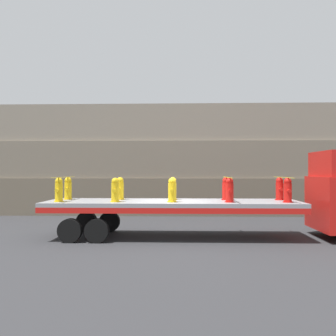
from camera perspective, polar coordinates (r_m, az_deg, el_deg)
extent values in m
plane|color=#2D2D30|center=(14.43, 0.68, -10.51)|extent=(120.00, 120.00, 0.00)
cube|color=#665B4C|center=(22.22, 1.15, -4.22)|extent=(60.00, 3.00, 2.10)
cube|color=#756B5B|center=(22.33, 1.16, 1.20)|extent=(60.00, 3.00, 2.10)
cube|color=gray|center=(22.64, 1.16, 6.52)|extent=(60.00, 3.00, 2.10)
cube|color=gray|center=(14.26, 0.68, -5.32)|extent=(9.56, 2.53, 0.15)
cube|color=red|center=(13.05, 0.55, -6.54)|extent=(9.56, 0.08, 0.20)
cube|color=red|center=(15.49, 0.78, -5.58)|extent=(9.56, 0.08, 0.20)
cylinder|color=black|center=(13.53, -10.79, -9.37)|extent=(0.84, 0.30, 0.84)
cylinder|color=black|center=(15.79, -8.90, -8.08)|extent=(0.84, 0.30, 0.84)
cylinder|color=black|center=(13.77, -14.72, -9.21)|extent=(0.84, 0.30, 0.84)
cylinder|color=black|center=(15.99, -12.30, -7.98)|extent=(0.84, 0.30, 0.84)
cylinder|color=gold|center=(14.41, -16.29, -4.90)|extent=(0.36, 0.36, 0.03)
cylinder|color=gold|center=(14.39, -16.29, -3.59)|extent=(0.29, 0.29, 0.69)
sphere|color=gold|center=(14.37, -16.29, -1.97)|extent=(0.27, 0.27, 0.27)
cylinder|color=gold|center=(14.18, -16.56, -3.30)|extent=(0.13, 0.15, 0.13)
cylinder|color=gold|center=(14.59, -16.02, -3.22)|extent=(0.13, 0.15, 0.13)
cylinder|color=gold|center=(15.47, -15.00, -4.59)|extent=(0.36, 0.36, 0.03)
cylinder|color=gold|center=(15.45, -14.99, -3.37)|extent=(0.29, 0.29, 0.69)
sphere|color=gold|center=(15.44, -14.99, -1.86)|extent=(0.27, 0.27, 0.27)
cylinder|color=gold|center=(15.24, -15.23, -3.10)|extent=(0.13, 0.15, 0.13)
cylinder|color=gold|center=(15.65, -14.76, -3.03)|extent=(0.13, 0.15, 0.13)
cylinder|color=gold|center=(13.90, -8.06, -5.08)|extent=(0.36, 0.36, 0.03)
cylinder|color=gold|center=(13.88, -8.05, -3.72)|extent=(0.29, 0.29, 0.69)
sphere|color=gold|center=(13.86, -8.05, -2.04)|extent=(0.27, 0.27, 0.27)
cylinder|color=gold|center=(13.66, -8.21, -3.42)|extent=(0.13, 0.15, 0.13)
cylinder|color=gold|center=(14.09, -7.90, -3.33)|extent=(0.13, 0.15, 0.13)
cylinder|color=gold|center=(15.00, -7.31, -4.73)|extent=(0.36, 0.36, 0.03)
cylinder|color=gold|center=(14.98, -7.31, -3.47)|extent=(0.29, 0.29, 0.69)
sphere|color=gold|center=(14.96, -7.31, -1.92)|extent=(0.27, 0.27, 0.27)
cylinder|color=gold|center=(14.76, -7.44, -3.20)|extent=(0.13, 0.15, 0.13)
cylinder|color=gold|center=(15.18, -7.18, -3.12)|extent=(0.13, 0.15, 0.13)
cylinder|color=gold|center=(13.69, 0.62, -5.15)|extent=(0.36, 0.36, 0.03)
cylinder|color=gold|center=(13.67, 0.62, -3.77)|extent=(0.29, 0.29, 0.69)
sphere|color=gold|center=(13.65, 0.62, -2.07)|extent=(0.27, 0.27, 0.27)
cylinder|color=gold|center=(13.45, 0.60, -3.47)|extent=(0.13, 0.15, 0.13)
cylinder|color=gold|center=(13.88, 0.64, -3.38)|extent=(0.13, 0.15, 0.13)
cylinder|color=gold|center=(14.80, 0.73, -4.79)|extent=(0.36, 0.36, 0.03)
cylinder|color=gold|center=(14.78, 0.73, -3.52)|extent=(0.29, 0.29, 0.69)
sphere|color=gold|center=(14.77, 0.73, -1.94)|extent=(0.27, 0.27, 0.27)
cylinder|color=gold|center=(14.56, 0.71, -3.24)|extent=(0.13, 0.15, 0.13)
cylinder|color=gold|center=(14.99, 0.74, -3.16)|extent=(0.13, 0.15, 0.13)
cylinder|color=red|center=(13.80, 9.36, -5.11)|extent=(0.36, 0.36, 0.03)
cylinder|color=red|center=(13.78, 9.36, -3.74)|extent=(0.29, 0.29, 0.69)
sphere|color=red|center=(13.76, 9.36, -2.05)|extent=(0.27, 0.27, 0.27)
cylinder|color=red|center=(13.56, 9.48, -3.44)|extent=(0.13, 0.15, 0.13)
cylinder|color=red|center=(13.99, 9.25, -3.35)|extent=(0.13, 0.15, 0.13)
cylinder|color=red|center=(14.91, 8.81, -4.76)|extent=(0.36, 0.36, 0.03)
cylinder|color=red|center=(14.88, 8.81, -3.49)|extent=(0.29, 0.29, 0.69)
sphere|color=red|center=(14.87, 8.81, -1.93)|extent=(0.27, 0.27, 0.27)
cylinder|color=red|center=(14.67, 8.91, -3.21)|extent=(0.13, 0.15, 0.13)
cylinder|color=red|center=(15.09, 8.71, -3.13)|extent=(0.13, 0.15, 0.13)
cylinder|color=red|center=(14.22, 17.77, -4.96)|extent=(0.36, 0.36, 0.03)
cylinder|color=red|center=(14.20, 17.77, -3.63)|extent=(0.29, 0.29, 0.69)
sphere|color=red|center=(14.18, 17.77, -1.99)|extent=(0.27, 0.27, 0.27)
cylinder|color=red|center=(13.99, 18.01, -3.33)|extent=(0.13, 0.15, 0.13)
cylinder|color=red|center=(14.40, 17.54, -3.25)|extent=(0.13, 0.15, 0.13)
cylinder|color=red|center=(15.29, 16.64, -4.64)|extent=(0.36, 0.36, 0.03)
cylinder|color=red|center=(15.27, 16.63, -3.40)|extent=(0.29, 0.29, 0.69)
sphere|color=red|center=(15.26, 16.63, -1.87)|extent=(0.27, 0.27, 0.27)
cylinder|color=red|center=(15.06, 16.84, -3.13)|extent=(0.13, 0.15, 0.13)
cylinder|color=red|center=(15.48, 16.43, -3.05)|extent=(0.13, 0.15, 0.13)
cube|color=yellow|center=(14.90, -15.61, -1.37)|extent=(0.05, 2.73, 0.01)
cube|color=yellow|center=(14.31, 9.07, -1.42)|extent=(0.05, 2.73, 0.01)
cube|color=yellow|center=(14.72, 17.18, -1.38)|extent=(0.05, 2.73, 0.01)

